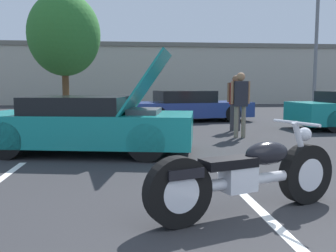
% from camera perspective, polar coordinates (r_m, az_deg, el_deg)
% --- Properties ---
extents(parking_stripe_middle, '(0.12, 4.72, 0.01)m').
position_cam_1_polar(parking_stripe_middle, '(4.96, 11.52, -10.25)').
color(parking_stripe_middle, white).
rests_on(parking_stripe_middle, ground).
extents(far_building, '(32.00, 4.20, 4.40)m').
position_cam_1_polar(far_building, '(28.79, -1.88, 8.13)').
color(far_building, '#B2AD9E').
rests_on(far_building, ground).
extents(light_pole, '(1.21, 0.28, 7.07)m').
position_cam_1_polar(light_pole, '(21.81, 21.88, 12.43)').
color(light_pole, slate).
rests_on(light_pole, ground).
extents(tree_background, '(3.42, 3.42, 5.76)m').
position_cam_1_polar(tree_background, '(18.96, -15.55, 13.26)').
color(tree_background, brown).
rests_on(tree_background, ground).
extents(motorcycle, '(2.33, 1.07, 0.99)m').
position_cam_1_polar(motorcycle, '(4.19, 12.02, -7.46)').
color(motorcycle, black).
rests_on(motorcycle, ground).
extents(show_car_hood_open, '(4.60, 2.63, 2.08)m').
position_cam_1_polar(show_car_hood_open, '(7.91, -11.99, 0.31)').
color(show_car_hood_open, teal).
rests_on(show_car_hood_open, ground).
extents(parked_car_mid_row, '(4.95, 2.66, 1.18)m').
position_cam_1_polar(parked_car_mid_row, '(14.67, 3.02, 2.99)').
color(parked_car_mid_row, navy).
rests_on(parked_car_mid_row, ground).
extents(spectator_by_show_car, '(0.52, 0.22, 1.70)m').
position_cam_1_polar(spectator_by_show_car, '(11.60, 10.25, 4.22)').
color(spectator_by_show_car, '#333338').
rests_on(spectator_by_show_car, ground).
extents(spectator_midground, '(0.52, 0.23, 1.73)m').
position_cam_1_polar(spectator_midground, '(10.11, 10.96, 4.06)').
color(spectator_midground, gray).
rests_on(spectator_midground, ground).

